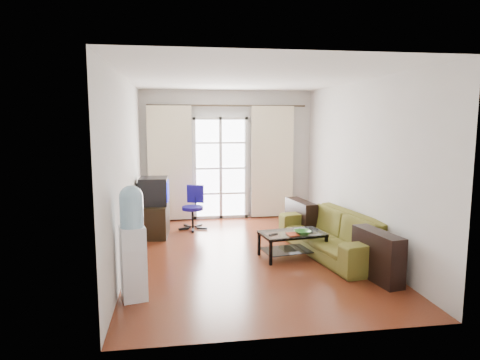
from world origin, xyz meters
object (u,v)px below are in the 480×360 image
sofa (333,234)px  tv_stand (153,220)px  water_cooler (133,241)px  coffee_table (292,241)px  crt_tv (153,191)px  task_chair (193,216)px

sofa → tv_stand: sofa is taller
water_cooler → coffee_table: bearing=15.1°
crt_tv → water_cooler: (-0.09, -2.84, -0.11)m
task_chair → water_cooler: bearing=-84.2°
coffee_table → tv_stand: bearing=144.0°
coffee_table → water_cooler: bearing=-151.3°
sofa → crt_tv: 3.26m
tv_stand → task_chair: size_ratio=0.94×
crt_tv → task_chair: bearing=28.7°
coffee_table → water_cooler: (-2.25, -1.23, 0.46)m
tv_stand → water_cooler: water_cooler is taller
sofa → coffee_table: size_ratio=2.28×
sofa → task_chair: (-2.09, 1.91, -0.08)m
sofa → water_cooler: 3.21m
coffee_table → crt_tv: size_ratio=1.83×
coffee_table → task_chair: bearing=125.9°
sofa → tv_stand: size_ratio=3.02×
crt_tv → tv_stand: bearing=-86.3°
coffee_table → tv_stand: tv_stand is taller
crt_tv → sofa: bearing=-26.0°
crt_tv → task_chair: crt_tv is taller
coffee_table → tv_stand: (-2.15, 1.56, 0.04)m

